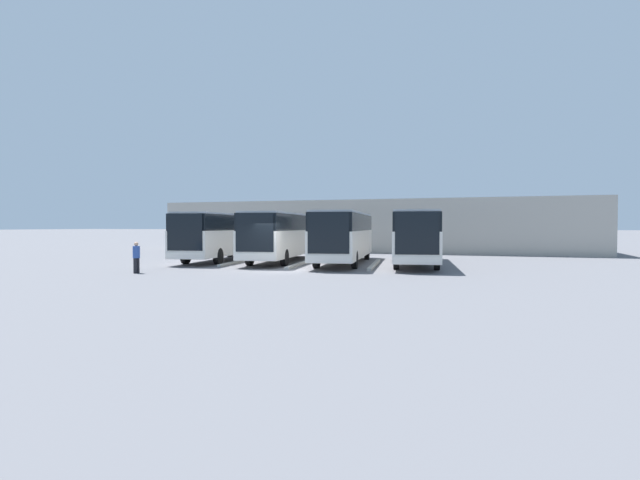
% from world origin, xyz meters
% --- Properties ---
extents(ground_plane, '(600.00, 600.00, 0.00)m').
position_xyz_m(ground_plane, '(0.00, 0.00, 0.00)').
color(ground_plane, '#5B5B60').
extents(bus_0, '(4.25, 12.52, 3.20)m').
position_xyz_m(bus_0, '(-6.56, -6.49, 1.79)').
color(bus_0, silver).
rests_on(bus_0, ground_plane).
extents(curb_divider_0, '(1.35, 7.37, 0.15)m').
position_xyz_m(curb_divider_0, '(-4.37, -4.67, 0.07)').
color(curb_divider_0, '#9E9E99').
rests_on(curb_divider_0, ground_plane).
extents(bus_1, '(4.25, 12.52, 3.20)m').
position_xyz_m(bus_1, '(-2.19, -5.84, 1.79)').
color(bus_1, silver).
rests_on(bus_1, ground_plane).
extents(curb_divider_1, '(1.35, 7.37, 0.15)m').
position_xyz_m(curb_divider_1, '(0.00, -4.02, 0.07)').
color(curb_divider_1, '#9E9E99').
rests_on(curb_divider_1, ground_plane).
extents(bus_2, '(4.25, 12.52, 3.20)m').
position_xyz_m(bus_2, '(2.18, -6.26, 1.79)').
color(bus_2, silver).
rests_on(bus_2, ground_plane).
extents(curb_divider_2, '(1.35, 7.37, 0.15)m').
position_xyz_m(curb_divider_2, '(4.37, -4.44, 0.07)').
color(curb_divider_2, '#9E9E99').
rests_on(curb_divider_2, ground_plane).
extents(bus_3, '(4.25, 12.52, 3.20)m').
position_xyz_m(bus_3, '(6.55, -6.16, 1.79)').
color(bus_3, silver).
rests_on(bus_3, ground_plane).
extents(pedestrian, '(0.35, 0.37, 1.57)m').
position_xyz_m(pedestrian, '(5.82, 3.76, 0.84)').
color(pedestrian, black).
rests_on(pedestrian, ground_plane).
extents(station_building, '(39.45, 11.23, 4.68)m').
position_xyz_m(station_building, '(0.00, -22.04, 2.38)').
color(station_building, '#A8A399').
rests_on(station_building, ground_plane).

